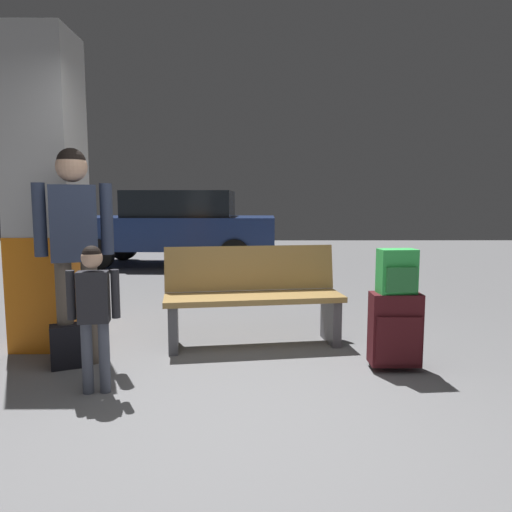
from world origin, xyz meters
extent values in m
cube|color=slate|center=(0.00, 4.00, -0.05)|extent=(18.00, 18.00, 0.10)
cube|color=orange|center=(-1.71, 1.61, 0.50)|extent=(0.57, 0.57, 1.00)
cube|color=#B2B2B2|center=(-1.71, 1.61, 1.87)|extent=(0.56, 0.56, 1.75)
cube|color=#9E7A42|center=(0.12, 1.56, 0.44)|extent=(1.65, 0.66, 0.05)
cube|color=#9E7A42|center=(0.09, 1.81, 0.68)|extent=(1.60, 0.33, 0.42)
cube|color=#4C4C51|center=(-0.59, 1.46, 0.21)|extent=(0.13, 0.41, 0.41)
cube|color=#4C4C51|center=(0.83, 1.66, 0.21)|extent=(0.13, 0.41, 0.41)
cube|color=#471419|center=(1.21, 0.94, 0.32)|extent=(0.38, 0.20, 0.56)
cube|color=#471419|center=(1.21, 0.83, 0.26)|extent=(0.34, 0.03, 0.36)
cube|color=#A5A5AA|center=(1.21, 1.02, 0.59)|extent=(0.14, 0.03, 0.02)
cylinder|color=black|center=(1.05, 1.03, 0.02)|extent=(0.02, 0.04, 0.04)
cylinder|color=black|center=(1.37, 1.02, 0.02)|extent=(0.02, 0.04, 0.04)
cube|color=green|center=(1.21, 0.94, 0.77)|extent=(0.29, 0.18, 0.34)
cube|color=#2B773A|center=(1.22, 0.85, 0.72)|extent=(0.23, 0.05, 0.19)
cylinder|color=black|center=(1.21, 0.94, 0.93)|extent=(0.06, 0.03, 0.02)
cylinder|color=#4C5160|center=(-0.91, 0.52, 0.25)|extent=(0.07, 0.07, 0.49)
cylinder|color=#4C5160|center=(-1.02, 0.51, 0.25)|extent=(0.07, 0.07, 0.49)
cube|color=#232328|center=(-0.96, 0.51, 0.67)|extent=(0.22, 0.15, 0.35)
cylinder|color=#232328|center=(-0.82, 0.54, 0.68)|extent=(0.06, 0.06, 0.33)
cylinder|color=#232328|center=(-1.10, 0.49, 0.68)|extent=(0.06, 0.06, 0.33)
sphere|color=tan|center=(-0.96, 0.51, 0.93)|extent=(0.14, 0.14, 0.14)
sphere|color=black|center=(-0.96, 0.51, 0.95)|extent=(0.13, 0.13, 0.13)
cylinder|color=red|center=(-1.05, 0.61, 0.68)|extent=(0.06, 0.06, 0.10)
cylinder|color=red|center=(-1.05, 0.61, 0.76)|extent=(0.01, 0.01, 0.06)
cylinder|color=brown|center=(-1.19, 1.12, 0.42)|extent=(0.13, 0.13, 0.84)
cylinder|color=brown|center=(-1.38, 1.06, 0.42)|extent=(0.13, 0.13, 0.84)
cube|color=#2D3851|center=(-1.29, 1.09, 1.13)|extent=(0.39, 0.30, 0.59)
cylinder|color=#2D3851|center=(-1.05, 1.16, 1.16)|extent=(0.10, 0.10, 0.56)
cylinder|color=#2D3851|center=(-1.52, 1.01, 1.16)|extent=(0.10, 0.10, 0.56)
sphere|color=tan|center=(-1.29, 1.09, 1.57)|extent=(0.24, 0.24, 0.24)
sphere|color=black|center=(-1.29, 1.09, 1.60)|extent=(0.22, 0.22, 0.22)
cube|color=black|center=(-1.34, 1.02, 0.17)|extent=(0.32, 0.25, 0.34)
cube|color=#28282D|center=(-1.38, 1.11, 0.12)|extent=(0.22, 0.12, 0.19)
cylinder|color=black|center=(-1.34, 1.02, 0.33)|extent=(0.06, 0.05, 0.02)
cube|color=navy|center=(-1.50, 7.03, 0.67)|extent=(4.15, 1.84, 0.64)
cube|color=black|center=(-1.35, 7.02, 1.25)|extent=(2.15, 1.61, 0.52)
cylinder|color=black|center=(-2.82, 6.27, 0.30)|extent=(0.61, 0.22, 0.60)
cylinder|color=black|center=(-2.77, 7.87, 0.30)|extent=(0.61, 0.22, 0.60)
cylinder|color=black|center=(-0.23, 6.19, 0.30)|extent=(0.61, 0.22, 0.60)
cylinder|color=black|center=(-0.17, 7.78, 0.30)|extent=(0.61, 0.22, 0.60)
camera|label=1|loc=(0.10, -2.58, 1.31)|focal=32.89mm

